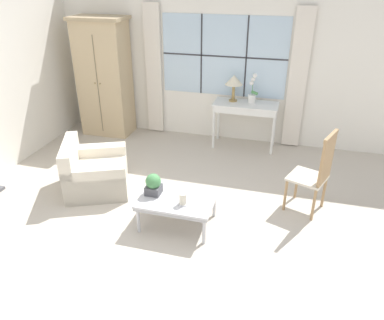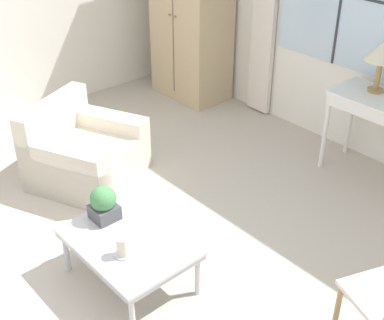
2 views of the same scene
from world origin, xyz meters
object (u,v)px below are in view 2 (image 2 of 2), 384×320
potted_plant_small (104,203)px  armchair_upholstered (84,154)px  table_lamp (382,53)px  pillar_candle (123,247)px  coffee_table (129,244)px  armoire (191,8)px

potted_plant_small → armchair_upholstered: bearing=156.1°
table_lamp → potted_plant_small: size_ratio=1.70×
potted_plant_small → pillar_candle: bearing=-17.6°
armchair_upholstered → coffee_table: size_ratio=1.27×
coffee_table → armchair_upholstered: bearing=160.4°
armchair_upholstered → coffee_table: bearing=-19.6°
coffee_table → pillar_candle: bearing=-46.8°
armchair_upholstered → pillar_candle: (1.51, -0.62, 0.20)m
armoire → pillar_candle: (2.29, -2.62, -0.62)m
table_lamp → coffee_table: (-0.22, -2.59, -0.82)m
armoire → armchair_upholstered: (0.77, -2.00, -0.83)m
coffee_table → pillar_candle: (0.11, -0.12, 0.11)m
coffee_table → potted_plant_small: (-0.31, 0.02, 0.18)m
coffee_table → pillar_candle: pillar_candle is taller
armoire → table_lamp: (2.39, 0.09, 0.08)m
potted_plant_small → pillar_candle: (0.42, -0.13, -0.06)m
armchair_upholstered → pillar_candle: 1.65m
pillar_candle → coffee_table: bearing=133.2°
armchair_upholstered → armoire: bearing=111.1°
coffee_table → potted_plant_small: 0.35m
armoire → table_lamp: bearing=2.1°
table_lamp → potted_plant_small: (-0.52, -2.58, -0.64)m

